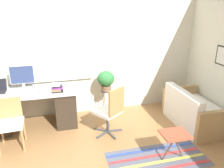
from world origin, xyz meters
TOP-DOWN VIEW (x-y plane):
  - ground_plane at (0.00, 0.00)m, footprint 14.00×14.00m
  - wall_back_with_window at (-0.01, 0.82)m, footprint 9.00×0.12m
  - wall_right_with_picture at (2.98, -0.00)m, footprint 0.08×9.00m
  - desk at (-0.70, 0.37)m, footprint 1.72×0.74m
  - monitor at (-0.85, 0.53)m, footprint 0.45×0.17m
  - keyboard at (-0.81, 0.21)m, footprint 0.38×0.13m
  - mouse at (-0.54, 0.22)m, footprint 0.04×0.07m
  - book_stack at (-0.21, 0.21)m, footprint 0.22×0.18m
  - desk_chair_wooden at (-1.02, -0.22)m, footprint 0.45×0.46m
  - office_chair_swivel at (0.71, -0.29)m, footprint 0.60×0.60m
  - couch_loveseat at (2.45, -0.35)m, footprint 0.82×1.35m
  - plant_stand at (0.81, 0.52)m, footprint 0.23×0.23m
  - potted_plant at (0.81, 0.52)m, footprint 0.37×0.37m
  - floor_rug_striped at (1.26, -1.20)m, footprint 1.59×0.72m
  - folding_stool at (1.50, -1.24)m, footprint 0.42×0.36m

SIDE VIEW (x-z plane):
  - ground_plane at x=0.00m, z-range 0.00..0.00m
  - floor_rug_striped at x=1.26m, z-range 0.00..0.01m
  - couch_loveseat at x=2.45m, z-range -0.11..0.64m
  - desk at x=-0.70m, z-range 0.02..0.78m
  - folding_stool at x=1.50m, z-range 0.18..0.65m
  - desk_chair_wooden at x=-1.02m, z-range 0.05..0.88m
  - office_chair_swivel at x=0.71m, z-range 0.02..0.97m
  - plant_stand at x=0.81m, z-range 0.21..0.78m
  - keyboard at x=-0.81m, z-range 0.76..0.78m
  - mouse at x=-0.54m, z-range 0.76..0.79m
  - potted_plant at x=0.81m, z-range 0.61..1.04m
  - book_stack at x=-0.21m, z-range 0.75..0.92m
  - monitor at x=-0.85m, z-range 0.78..1.26m
  - wall_right_with_picture at x=2.98m, z-range 0.00..2.70m
  - wall_back_with_window at x=-0.01m, z-range 0.01..2.71m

